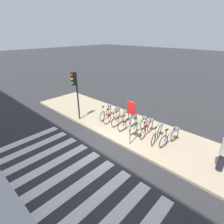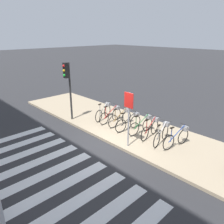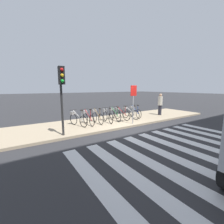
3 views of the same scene
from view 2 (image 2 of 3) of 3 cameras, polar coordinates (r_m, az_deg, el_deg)
ground_plane at (r=9.48m, az=-0.51°, el=-8.47°), size 120.00×120.00×0.00m
sidewalk at (r=10.59m, az=6.31°, el=-5.03°), size 16.20×3.46×0.12m
parked_bicycle_0 at (r=11.76m, az=-2.09°, el=0.24°), size 0.60×1.48×0.95m
parked_bicycle_1 at (r=11.31m, az=-0.08°, el=-0.57°), size 0.46×1.54×0.95m
parked_bicycle_2 at (r=10.93m, az=2.46°, el=-1.34°), size 0.46×1.54×0.95m
parked_bicycle_3 at (r=10.43m, az=4.67°, el=-2.47°), size 0.46×1.53×0.95m
parked_bicycle_4 at (r=10.17m, az=7.93°, el=-3.21°), size 0.46×1.53×0.95m
parked_bicycle_5 at (r=9.87m, az=10.17°, el=-4.07°), size 0.46×1.53×0.95m
parked_bicycle_6 at (r=9.46m, az=12.98°, el=-5.39°), size 0.48×1.52×0.95m
parked_bicycle_7 at (r=9.31m, az=16.82°, el=-6.19°), size 0.46×1.52×0.95m
traffic_light at (r=11.35m, az=-11.54°, el=8.35°), size 0.24×0.40×3.02m
sign_post at (r=8.51m, az=4.38°, el=0.35°), size 0.44×0.07×2.27m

